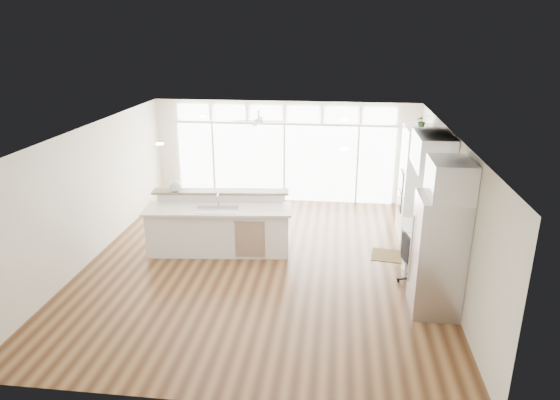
# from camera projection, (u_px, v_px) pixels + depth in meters

# --- Properties ---
(floor) EXTENTS (7.00, 8.00, 0.02)m
(floor) POSITION_uv_depth(u_px,v_px,m) (263.00, 264.00, 10.09)
(floor) COLOR #472A15
(floor) RESTS_ON ground
(ceiling) EXTENTS (7.00, 8.00, 0.02)m
(ceiling) POSITION_uv_depth(u_px,v_px,m) (261.00, 131.00, 9.19)
(ceiling) COLOR silver
(ceiling) RESTS_ON wall_back
(wall_back) EXTENTS (7.00, 0.04, 2.70)m
(wall_back) POSITION_uv_depth(u_px,v_px,m) (285.00, 152.00, 13.39)
(wall_back) COLOR silver
(wall_back) RESTS_ON floor
(wall_front) EXTENTS (7.00, 0.04, 2.70)m
(wall_front) POSITION_uv_depth(u_px,v_px,m) (210.00, 311.00, 5.89)
(wall_front) COLOR silver
(wall_front) RESTS_ON floor
(wall_left) EXTENTS (0.04, 8.00, 2.70)m
(wall_left) POSITION_uv_depth(u_px,v_px,m) (90.00, 193.00, 10.03)
(wall_left) COLOR silver
(wall_left) RESTS_ON floor
(wall_right) EXTENTS (0.04, 8.00, 2.70)m
(wall_right) POSITION_uv_depth(u_px,v_px,m) (448.00, 208.00, 9.24)
(wall_right) COLOR silver
(wall_right) RESTS_ON floor
(glass_wall) EXTENTS (5.80, 0.06, 2.08)m
(glass_wall) POSITION_uv_depth(u_px,v_px,m) (284.00, 163.00, 13.43)
(glass_wall) COLOR white
(glass_wall) RESTS_ON wall_back
(transom_row) EXTENTS (5.90, 0.06, 0.40)m
(transom_row) POSITION_uv_depth(u_px,v_px,m) (285.00, 114.00, 12.99)
(transom_row) COLOR white
(transom_row) RESTS_ON wall_back
(desk_window) EXTENTS (0.04, 0.85, 0.85)m
(desk_window) POSITION_uv_depth(u_px,v_px,m) (444.00, 192.00, 9.46)
(desk_window) COLOR silver
(desk_window) RESTS_ON wall_right
(ceiling_fan) EXTENTS (1.16, 1.16, 0.32)m
(ceiling_fan) POSITION_uv_depth(u_px,v_px,m) (259.00, 117.00, 11.95)
(ceiling_fan) COLOR silver
(ceiling_fan) RESTS_ON ceiling
(recessed_lights) EXTENTS (3.40, 3.00, 0.02)m
(recessed_lights) POSITION_uv_depth(u_px,v_px,m) (263.00, 130.00, 9.39)
(recessed_lights) COLOR beige
(recessed_lights) RESTS_ON ceiling
(oven_cabinet) EXTENTS (0.64, 1.20, 2.50)m
(oven_cabinet) POSITION_uv_depth(u_px,v_px,m) (416.00, 184.00, 11.00)
(oven_cabinet) COLOR white
(oven_cabinet) RESTS_ON floor
(desk_nook) EXTENTS (0.72, 1.30, 0.76)m
(desk_nook) POSITION_uv_depth(u_px,v_px,m) (421.00, 248.00, 9.89)
(desk_nook) COLOR white
(desk_nook) RESTS_ON floor
(upper_cabinets) EXTENTS (0.64, 1.30, 0.64)m
(upper_cabinets) POSITION_uv_depth(u_px,v_px,m) (433.00, 151.00, 9.23)
(upper_cabinets) COLOR white
(upper_cabinets) RESTS_ON wall_right
(refrigerator) EXTENTS (0.76, 0.90, 2.00)m
(refrigerator) POSITION_uv_depth(u_px,v_px,m) (438.00, 255.00, 8.14)
(refrigerator) COLOR silver
(refrigerator) RESTS_ON floor
(fridge_cabinet) EXTENTS (0.64, 0.90, 0.60)m
(fridge_cabinet) POSITION_uv_depth(u_px,v_px,m) (450.00, 179.00, 7.70)
(fridge_cabinet) COLOR white
(fridge_cabinet) RESTS_ON wall_right
(framed_photos) EXTENTS (0.06, 0.22, 0.80)m
(framed_photos) POSITION_uv_depth(u_px,v_px,m) (438.00, 190.00, 10.09)
(framed_photos) COLOR black
(framed_photos) RESTS_ON wall_right
(kitchen_island) EXTENTS (3.14, 1.45, 1.21)m
(kitchen_island) POSITION_uv_depth(u_px,v_px,m) (219.00, 225.00, 10.41)
(kitchen_island) COLOR white
(kitchen_island) RESTS_ON floor
(rug) EXTENTS (0.96, 0.75, 0.01)m
(rug) POSITION_uv_depth(u_px,v_px,m) (393.00, 256.00, 10.39)
(rug) COLOR #382812
(rug) RESTS_ON floor
(office_chair) EXTENTS (0.57, 0.54, 0.94)m
(office_chair) POSITION_uv_depth(u_px,v_px,m) (416.00, 259.00, 9.20)
(office_chair) COLOR black
(office_chair) RESTS_ON floor
(fishbowl) EXTENTS (0.31, 0.31, 0.25)m
(fishbowl) POSITION_uv_depth(u_px,v_px,m) (175.00, 186.00, 10.57)
(fishbowl) COLOR silver
(fishbowl) RESTS_ON kitchen_island
(monitor) EXTENTS (0.16, 0.50, 0.41)m
(monitor) POSITION_uv_depth(u_px,v_px,m) (419.00, 220.00, 9.70)
(monitor) COLOR black
(monitor) RESTS_ON desk_nook
(keyboard) EXTENTS (0.16, 0.36, 0.02)m
(keyboard) POSITION_uv_depth(u_px,v_px,m) (410.00, 229.00, 9.79)
(keyboard) COLOR white
(keyboard) RESTS_ON desk_nook
(potted_plant) EXTENTS (0.26, 0.29, 0.22)m
(potted_plant) POSITION_uv_depth(u_px,v_px,m) (422.00, 122.00, 10.56)
(potted_plant) COLOR #315424
(potted_plant) RESTS_ON oven_cabinet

